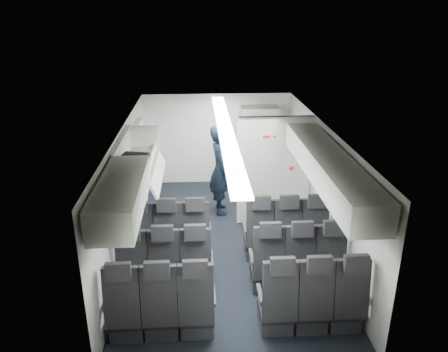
{
  "coord_description": "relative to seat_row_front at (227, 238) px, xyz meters",
  "views": [
    {
      "loc": [
        -0.45,
        -6.92,
        4.01
      ],
      "look_at": [
        0.0,
        0.4,
        1.15
      ],
      "focal_mm": 35.0,
      "sensor_mm": 36.0,
      "label": 1
    }
  ],
  "objects": [
    {
      "name": "cabin_shell",
      "position": [
        0.0,
        0.53,
        0.72
      ],
      "size": [
        3.41,
        6.01,
        2.16
      ],
      "color": "black",
      "rests_on": "ground"
    },
    {
      "name": "flight_attendant",
      "position": [
        -0.01,
        1.87,
        0.53
      ],
      "size": [
        0.49,
        0.71,
        1.86
      ],
      "primitive_type": "imported",
      "rotation": [
        0.0,
        0.0,
        1.64
      ],
      "color": "black",
      "rests_on": "ground"
    },
    {
      "name": "bulkhead_partition",
      "position": [
        0.98,
        1.33,
        0.67
      ],
      "size": [
        1.4,
        0.15,
        2.13
      ],
      "color": "white",
      "rests_on": "cabin_shell"
    },
    {
      "name": "seat_row_mid",
      "position": [
        0.0,
        -0.9,
        0.0
      ],
      "size": [
        3.33,
        0.56,
        1.24
      ],
      "color": "black",
      "rests_on": "cabin_shell"
    },
    {
      "name": "papers",
      "position": [
        0.18,
        1.82,
        0.66
      ],
      "size": [
        0.21,
        0.04,
        0.15
      ],
      "primitive_type": "cube",
      "rotation": [
        0.0,
        0.0,
        0.07
      ],
      "color": "white",
      "rests_on": "flight_attendant"
    },
    {
      "name": "overhead_bin_left_front_open",
      "position": [
        -1.44,
        0.28,
        1.33
      ],
      "size": [
        0.64,
        1.7,
        0.72
      ],
      "color": "#9E9E93",
      "rests_on": "cabin_shell"
    },
    {
      "name": "overhead_bin_left_rear",
      "position": [
        -1.4,
        -1.47,
        1.46
      ],
      "size": [
        0.53,
        1.8,
        0.4
      ],
      "color": "silver",
      "rests_on": "cabin_shell"
    },
    {
      "name": "seat_row_front",
      "position": [
        0.0,
        0.0,
        0.0
      ],
      "size": [
        3.33,
        0.56,
        1.24
      ],
      "color": "black",
      "rests_on": "cabin_shell"
    },
    {
      "name": "boarding_door",
      "position": [
        -1.64,
        2.09,
        0.55
      ],
      "size": [
        0.12,
        1.27,
        1.86
      ],
      "color": "silver",
      "rests_on": "cabin_shell"
    },
    {
      "name": "seat_row_rear",
      "position": [
        0.0,
        -1.8,
        0.0
      ],
      "size": [
        3.33,
        0.56,
        1.24
      ],
      "color": "black",
      "rests_on": "cabin_shell"
    },
    {
      "name": "overhead_bin_right_rear",
      "position": [
        1.4,
        -1.47,
        1.46
      ],
      "size": [
        0.53,
        1.8,
        0.4
      ],
      "color": "silver",
      "rests_on": "cabin_shell"
    },
    {
      "name": "galley_unit",
      "position": [
        0.95,
        3.25,
        0.55
      ],
      "size": [
        0.85,
        0.52,
        1.9
      ],
      "color": "#939399",
      "rests_on": "cabin_shell"
    },
    {
      "name": "carry_on_bag",
      "position": [
        -1.42,
        -0.02,
        1.39
      ],
      "size": [
        0.44,
        0.35,
        0.23
      ],
      "primitive_type": "cube",
      "rotation": [
        0.0,
        0.0,
        -0.23
      ],
      "color": "black",
      "rests_on": "overhead_bin_left_front_open"
    },
    {
      "name": "overhead_bin_right_front",
      "position": [
        1.4,
        0.28,
        1.46
      ],
      "size": [
        0.53,
        1.7,
        0.4
      ],
      "color": "silver",
      "rests_on": "cabin_shell"
    }
  ]
}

